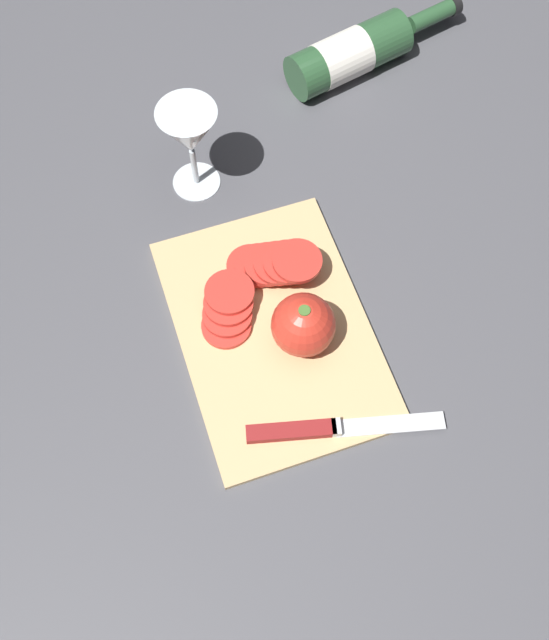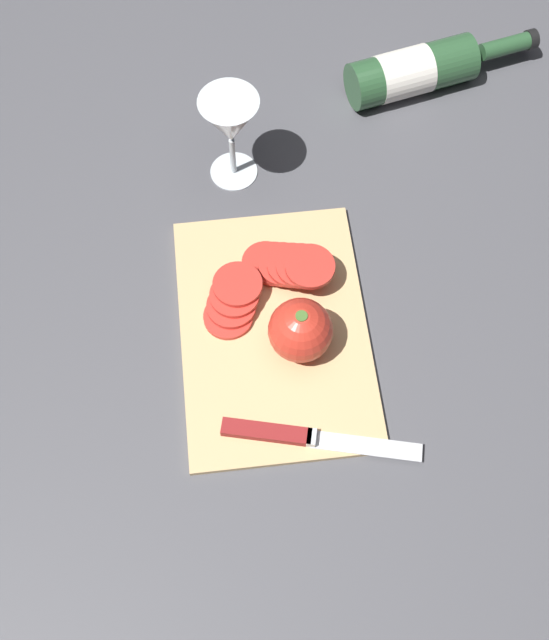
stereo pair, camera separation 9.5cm
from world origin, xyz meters
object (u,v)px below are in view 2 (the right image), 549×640
Objects in this scene: whole_tomato at (300,330)px; knife at (285,434)px; wine_bottle at (417,70)px; wine_glass at (230,124)px; tomato_slice_stack_far at (233,300)px; tomato_slice_stack_near at (287,265)px.

whole_tomato is 0.34× the size of knife.
wine_glass reaches higher than wine_bottle.
wine_bottle is 0.65m from knife.
wine_bottle is 1.27× the size of knife.
wine_bottle is 0.51m from tomato_slice_stack_far.
tomato_slice_stack_far is at bearing 118.54° from tomato_slice_stack_near.
wine_glass is at bearing 17.12° from tomato_slice_stack_near.
wine_bottle reaches higher than knife.
tomato_slice_stack_far is (0.07, 0.09, -0.03)m from whole_tomato.
wine_glass is 0.45m from knife.
wine_bottle is 3.74× the size of whole_tomato.
tomato_slice_stack_near reaches higher than knife.
whole_tomato reaches higher than knife.
whole_tomato is at bearing -129.14° from tomato_slice_stack_far.
knife is at bearing -176.37° from wine_glass.
tomato_slice_stack_near is 1.21× the size of tomato_slice_stack_far.
wine_bottle is at bearing -41.47° from tomato_slice_stack_far.
wine_bottle is at bearing -37.12° from tomato_slice_stack_near.
whole_tomato is 0.12m from tomato_slice_stack_near.
tomato_slice_stack_far reaches higher than knife.
tomato_slice_stack_near is at bearing -162.88° from wine_glass.
wine_bottle is at bearing -29.08° from whole_tomato.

